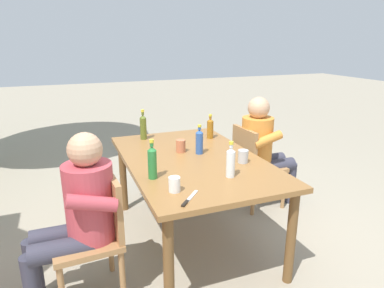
% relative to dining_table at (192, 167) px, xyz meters
% --- Properties ---
extents(ground_plane, '(24.00, 24.00, 0.00)m').
position_rel_dining_table_xyz_m(ground_plane, '(0.00, 0.00, -0.69)').
color(ground_plane, gray).
extents(dining_table, '(1.73, 1.08, 0.78)m').
position_rel_dining_table_xyz_m(dining_table, '(0.00, 0.00, 0.00)').
color(dining_table, olive).
rests_on(dining_table, ground_plane).
extents(chair_near_right, '(0.46, 0.46, 0.87)m').
position_rel_dining_table_xyz_m(chair_near_right, '(0.38, -0.84, -0.21)').
color(chair_near_right, '#A37547').
rests_on(chair_near_right, ground_plane).
extents(chair_far_left, '(0.47, 0.47, 0.87)m').
position_rel_dining_table_xyz_m(chair_far_left, '(-0.38, 0.84, -0.21)').
color(chair_far_left, '#A37547').
rests_on(chair_far_left, ground_plane).
extents(person_in_white_shirt, '(0.47, 0.62, 1.18)m').
position_rel_dining_table_xyz_m(person_in_white_shirt, '(0.39, -0.95, -0.04)').
color(person_in_white_shirt, orange).
rests_on(person_in_white_shirt, ground_plane).
extents(person_in_plaid_shirt, '(0.47, 0.62, 1.18)m').
position_rel_dining_table_xyz_m(person_in_plaid_shirt, '(-0.39, 0.95, -0.04)').
color(person_in_plaid_shirt, '#B7424C').
rests_on(person_in_plaid_shirt, ground_plane).
extents(bottle_amber, '(0.06, 0.06, 0.24)m').
position_rel_dining_table_xyz_m(bottle_amber, '(0.48, -0.38, 0.19)').
color(bottle_amber, '#996019').
rests_on(bottle_amber, dining_table).
extents(bottle_blue, '(0.06, 0.06, 0.26)m').
position_rel_dining_table_xyz_m(bottle_blue, '(0.08, -0.10, 0.19)').
color(bottle_blue, '#2D56A3').
rests_on(bottle_blue, dining_table).
extents(bottle_olive, '(0.06, 0.06, 0.30)m').
position_rel_dining_table_xyz_m(bottle_olive, '(0.69, 0.25, 0.21)').
color(bottle_olive, '#566623').
rests_on(bottle_olive, dining_table).
extents(bottle_clear, '(0.06, 0.06, 0.27)m').
position_rel_dining_table_xyz_m(bottle_clear, '(-0.48, -0.11, 0.20)').
color(bottle_clear, white).
rests_on(bottle_clear, dining_table).
extents(bottle_green, '(0.06, 0.06, 0.29)m').
position_rel_dining_table_xyz_m(bottle_green, '(-0.31, 0.42, 0.21)').
color(bottle_green, '#287A38').
rests_on(bottle_green, dining_table).
extents(cup_white, '(0.08, 0.08, 0.10)m').
position_rel_dining_table_xyz_m(cup_white, '(-0.58, 0.35, 0.13)').
color(cup_white, white).
rests_on(cup_white, dining_table).
extents(cup_steel, '(0.08, 0.08, 0.10)m').
position_rel_dining_table_xyz_m(cup_steel, '(-0.26, -0.34, 0.14)').
color(cup_steel, '#B2B7BC').
rests_on(cup_steel, dining_table).
extents(cup_terracotta, '(0.08, 0.08, 0.11)m').
position_rel_dining_table_xyz_m(cup_terracotta, '(0.18, 0.04, 0.14)').
color(cup_terracotta, '#BC6B47').
rests_on(cup_terracotta, dining_table).
extents(table_knife, '(0.19, 0.18, 0.01)m').
position_rel_dining_table_xyz_m(table_knife, '(-0.73, 0.30, 0.09)').
color(table_knife, silver).
rests_on(table_knife, dining_table).
extents(backpack_by_near_side, '(0.31, 0.26, 0.41)m').
position_rel_dining_table_xyz_m(backpack_by_near_side, '(1.27, -0.24, -0.49)').
color(backpack_by_near_side, '#47663D').
rests_on(backpack_by_near_side, ground_plane).
extents(backpack_by_far_side, '(0.32, 0.22, 0.45)m').
position_rel_dining_table_xyz_m(backpack_by_far_side, '(1.33, 0.03, -0.48)').
color(backpack_by_far_side, '#2D4784').
rests_on(backpack_by_far_side, ground_plane).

